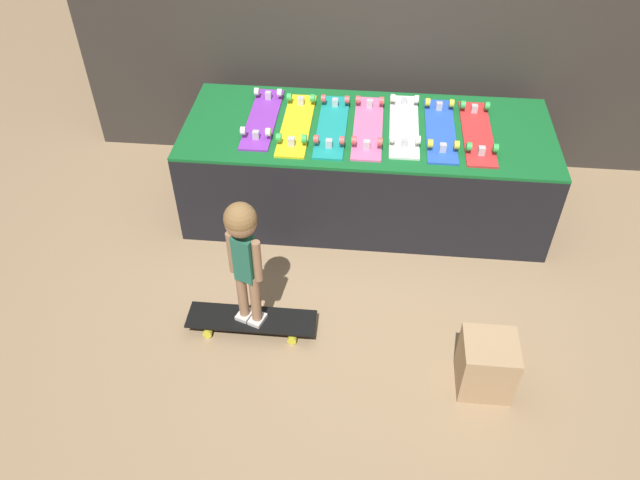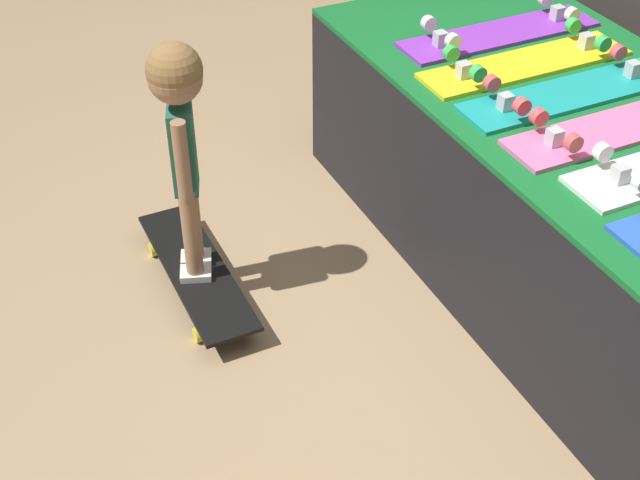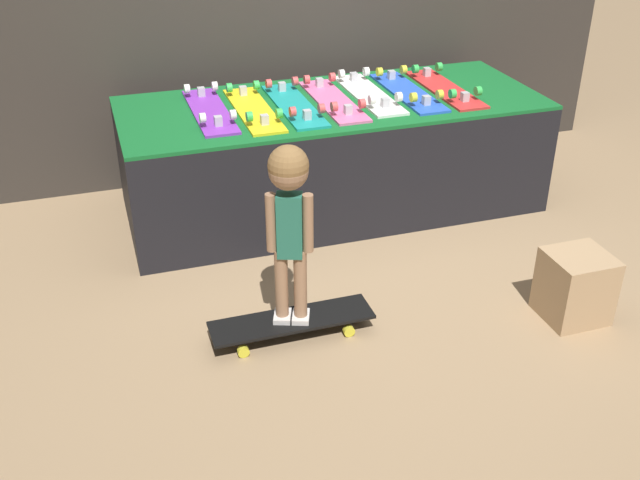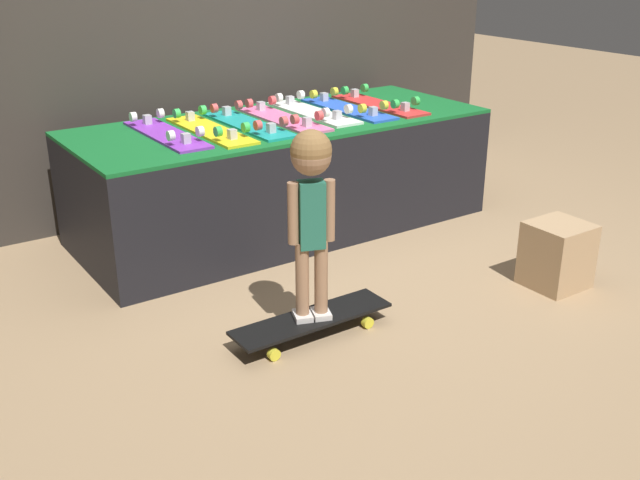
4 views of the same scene
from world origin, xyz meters
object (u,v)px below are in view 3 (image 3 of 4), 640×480
at_px(skateboard_purple_on_rack, 210,110).
at_px(skateboard_red_on_rack, 445,87).
at_px(skateboard_yellow_on_rack, 253,108).
at_px(skateboard_teal_on_rack, 294,104).
at_px(skateboard_pink_on_rack, 333,99).
at_px(skateboard_on_floor, 292,322).
at_px(storage_box, 575,286).
at_px(skateboard_white_on_rack, 369,93).
at_px(skateboard_blue_on_rack, 408,91).
at_px(child, 289,203).

height_order(skateboard_purple_on_rack, skateboard_red_on_rack, same).
height_order(skateboard_yellow_on_rack, skateboard_teal_on_rack, same).
relative_size(skateboard_pink_on_rack, skateboard_on_floor, 1.02).
relative_size(skateboard_purple_on_rack, skateboard_teal_on_rack, 1.00).
relative_size(skateboard_yellow_on_rack, skateboard_teal_on_rack, 1.00).
bearing_deg(skateboard_yellow_on_rack, skateboard_purple_on_rack, 166.93).
xyz_separation_m(skateboard_yellow_on_rack, skateboard_on_floor, (-0.13, -1.18, -0.60)).
relative_size(skateboard_yellow_on_rack, storage_box, 2.31).
distance_m(skateboard_white_on_rack, storage_box, 1.65).
distance_m(skateboard_blue_on_rack, skateboard_red_on_rack, 0.23).
xyz_separation_m(skateboard_pink_on_rack, skateboard_on_floor, (-0.60, -1.19, -0.60)).
xyz_separation_m(skateboard_teal_on_rack, skateboard_white_on_rack, (0.47, 0.05, 0.00)).
bearing_deg(skateboard_blue_on_rack, skateboard_yellow_on_rack, -178.66).
xyz_separation_m(skateboard_pink_on_rack, child, (-0.60, -1.19, 0.00)).
bearing_deg(skateboard_blue_on_rack, child, -131.52).
height_order(skateboard_teal_on_rack, skateboard_pink_on_rack, same).
height_order(skateboard_pink_on_rack, storage_box, skateboard_pink_on_rack).
xyz_separation_m(skateboard_purple_on_rack, skateboard_yellow_on_rack, (0.23, -0.05, 0.00)).
height_order(skateboard_purple_on_rack, storage_box, skateboard_purple_on_rack).
distance_m(skateboard_red_on_rack, skateboard_on_floor, 1.87).
bearing_deg(skateboard_on_floor, skateboard_purple_on_rack, 94.72).
distance_m(skateboard_yellow_on_rack, skateboard_teal_on_rack, 0.23).
distance_m(skateboard_purple_on_rack, storage_box, 2.12).
bearing_deg(skateboard_white_on_rack, skateboard_pink_on_rack, -169.37).
bearing_deg(skateboard_blue_on_rack, storage_box, -80.75).
relative_size(skateboard_red_on_rack, skateboard_on_floor, 1.02).
height_order(skateboard_pink_on_rack, child, child).
distance_m(skateboard_red_on_rack, child, 1.77).
distance_m(skateboard_yellow_on_rack, skateboard_red_on_rack, 1.17).
distance_m(child, storage_box, 1.43).
bearing_deg(skateboard_teal_on_rack, storage_box, -56.95).
bearing_deg(skateboard_teal_on_rack, skateboard_red_on_rack, 0.49).
height_order(skateboard_blue_on_rack, skateboard_red_on_rack, same).
relative_size(skateboard_purple_on_rack, skateboard_yellow_on_rack, 1.00).
bearing_deg(skateboard_purple_on_rack, skateboard_pink_on_rack, -3.55).
distance_m(skateboard_yellow_on_rack, child, 1.19).
bearing_deg(child, skateboard_white_on_rack, 76.22).
bearing_deg(skateboard_white_on_rack, skateboard_yellow_on_rack, -175.54).
bearing_deg(skateboard_teal_on_rack, skateboard_on_floor, -107.12).
relative_size(skateboard_teal_on_rack, skateboard_blue_on_rack, 1.00).
bearing_deg(skateboard_on_floor, skateboard_blue_on_rack, 48.48).
height_order(skateboard_blue_on_rack, child, child).
relative_size(skateboard_pink_on_rack, storage_box, 2.31).
distance_m(skateboard_purple_on_rack, skateboard_on_floor, 1.38).
bearing_deg(skateboard_yellow_on_rack, skateboard_pink_on_rack, 1.32).
bearing_deg(skateboard_yellow_on_rack, skateboard_blue_on_rack, 1.34).
xyz_separation_m(skateboard_red_on_rack, skateboard_on_floor, (-1.30, -1.19, -0.60)).
bearing_deg(skateboard_pink_on_rack, child, -116.65).
bearing_deg(storage_box, skateboard_red_on_rack, 90.17).
bearing_deg(skateboard_blue_on_rack, skateboard_red_on_rack, -2.70).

